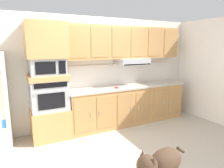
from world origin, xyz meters
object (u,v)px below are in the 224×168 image
built_in_oven (49,95)px  dog (162,163)px  screwdriver (117,88)px  microwave (47,67)px

built_in_oven → dog: bearing=-68.3°
screwdriver → dog: bearing=-103.7°
screwdriver → dog: 2.29m
screwdriver → dog: screwdriver is taller
microwave → screwdriver: microwave is taller
built_in_oven → screwdriver: (1.45, -0.14, 0.03)m
built_in_oven → microwave: microwave is taller
dog → built_in_oven: bearing=-81.1°
microwave → dog: microwave is taller
built_in_oven → microwave: (0.00, -0.00, 0.56)m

